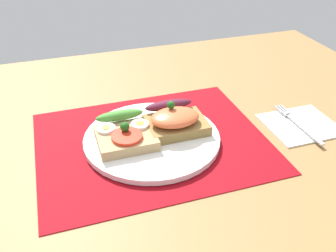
{
  "coord_description": "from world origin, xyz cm",
  "views": [
    {
      "loc": [
        -14.33,
        -52.88,
        38.66
      ],
      "look_at": [
        3.0,
        0.0,
        2.8
      ],
      "focal_mm": 40.11,
      "sensor_mm": 36.0,
      "label": 1
    }
  ],
  "objects": [
    {
      "name": "napkin",
      "position": [
        28.44,
        -3.53,
        0.3
      ],
      "size": [
        13.07,
        11.55,
        0.6
      ],
      "primitive_type": "cube",
      "color": "white",
      "rests_on": "ground_plane"
    },
    {
      "name": "sandwich_egg_tomato",
      "position": [
        -4.74,
        0.22,
        2.69
      ],
      "size": [
        9.77,
        10.12,
        4.03
      ],
      "color": "tan",
      "rests_on": "plate"
    },
    {
      "name": "fork",
      "position": [
        27.63,
        -3.37,
        0.76
      ],
      "size": [
        1.62,
        14.4,
        0.32
      ],
      "color": "#B7B7BC",
      "rests_on": "napkin"
    },
    {
      "name": "sandwich_salmon",
      "position": [
        4.54,
        0.92,
        3.32
      ],
      "size": [
        10.68,
        9.42,
        5.64
      ],
      "color": "olive",
      "rests_on": "plate"
    },
    {
      "name": "ground_plane",
      "position": [
        0.0,
        0.0,
        -1.6
      ],
      "size": [
        120.0,
        90.0,
        3.2
      ],
      "primitive_type": "cube",
      "color": "olive"
    },
    {
      "name": "plate",
      "position": [
        0.0,
        0.0,
        0.8
      ],
      "size": [
        24.08,
        24.08,
        1.0
      ],
      "primitive_type": "cylinder",
      "color": "white",
      "rests_on": "placemat"
    },
    {
      "name": "placemat",
      "position": [
        0.0,
        0.0,
        0.15
      ],
      "size": [
        40.02,
        32.2,
        0.3
      ],
      "primitive_type": "cube",
      "color": "maroon",
      "rests_on": "ground_plane"
    }
  ]
}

